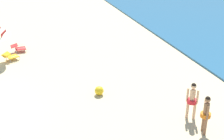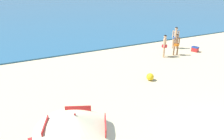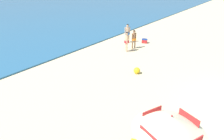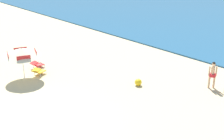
{
  "view_description": "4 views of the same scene",
  "coord_description": "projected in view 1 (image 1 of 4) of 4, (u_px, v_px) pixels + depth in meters",
  "views": [
    {
      "loc": [
        13.43,
        1.94,
        7.91
      ],
      "look_at": [
        0.2,
        7.02,
        1.08
      ],
      "focal_mm": 54.34,
      "sensor_mm": 36.0,
      "label": 1
    },
    {
      "loc": [
        -6.6,
        -3.1,
        5.55
      ],
      "look_at": [
        -1.99,
        6.41,
        1.04
      ],
      "focal_mm": 35.79,
      "sensor_mm": 36.0,
      "label": 2
    },
    {
      "loc": [
        -10.34,
        0.37,
        5.87
      ],
      "look_at": [
        -1.46,
        6.95,
        0.76
      ],
      "focal_mm": 33.22,
      "sensor_mm": 36.0,
      "label": 3
    },
    {
      "loc": [
        12.08,
        -7.07,
        8.31
      ],
      "look_at": [
        -0.83,
        5.29,
        0.94
      ],
      "focal_mm": 52.09,
      "sensor_mm": 36.0,
      "label": 4
    }
  ],
  "objects": [
    {
      "name": "lounge_chair_beside_umbrella",
      "position": [
        18.0,
        47.0,
        20.39
      ],
      "size": [
        0.59,
        0.87,
        0.49
      ],
      "color": "red",
      "rests_on": "ground"
    },
    {
      "name": "person_standing_near_shore",
      "position": [
        206.0,
        112.0,
        12.76
      ],
      "size": [
        0.46,
        0.39,
        1.61
      ],
      "color": "#8C6042",
      "rests_on": "ground"
    },
    {
      "name": "person_wading_in",
      "position": [
        192.0,
        98.0,
        13.65
      ],
      "size": [
        0.4,
        0.4,
        1.64
      ],
      "color": "#D8A87F",
      "rests_on": "ground"
    },
    {
      "name": "lounge_chair_under_umbrella",
      "position": [
        10.0,
        56.0,
        19.25
      ],
      "size": [
        0.78,
        0.99,
        0.5
      ],
      "color": "gold",
      "rests_on": "ground"
    },
    {
      "name": "beach_ball",
      "position": [
        99.0,
        91.0,
        15.73
      ],
      "size": [
        0.42,
        0.42,
        0.42
      ],
      "primitive_type": "sphere",
      "color": "yellow",
      "rests_on": "ground"
    }
  ]
}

